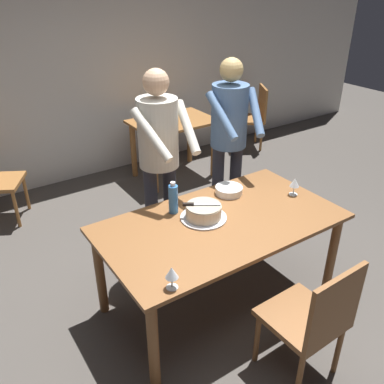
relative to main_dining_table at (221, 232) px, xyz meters
The scene contains 14 objects.
ground_plane 0.65m from the main_dining_table, ahead, with size 14.00×14.00×0.00m, color #4C4742.
back_wall 2.95m from the main_dining_table, 90.00° to the left, with size 10.00×0.12×2.70m, color silver.
main_dining_table is the anchor object (origin of this frame).
cake_on_platter 0.20m from the main_dining_table, 131.02° to the left, with size 0.34×0.34×0.11m.
cake_knife 0.29m from the main_dining_table, 136.32° to the left, with size 0.24×0.17×0.02m.
plate_stack 0.44m from the main_dining_table, 44.34° to the left, with size 0.22×0.22×0.06m.
wine_glass_near 0.81m from the main_dining_table, 148.31° to the right, with size 0.08×0.08×0.14m.
wine_glass_far 0.75m from the main_dining_table, ahead, with size 0.08×0.08×0.14m.
water_bottle 0.43m from the main_dining_table, 126.96° to the left, with size 0.07×0.07×0.25m.
person_cutting_cake 0.82m from the main_dining_table, 98.46° to the left, with size 0.47×0.55×1.72m.
person_standing_beside 1.05m from the main_dining_table, 49.05° to the left, with size 0.47×0.58×1.72m.
chair_near_side 0.87m from the main_dining_table, 86.92° to the right, with size 0.45×0.45×0.90m.
background_table 2.35m from the main_dining_table, 67.04° to the left, with size 1.00×0.70×0.74m.
background_chair_1 3.40m from the main_dining_table, 44.54° to the left, with size 0.60×0.60×0.90m.
Camera 1 is at (-1.57, -1.96, 2.32)m, focal length 38.35 mm.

